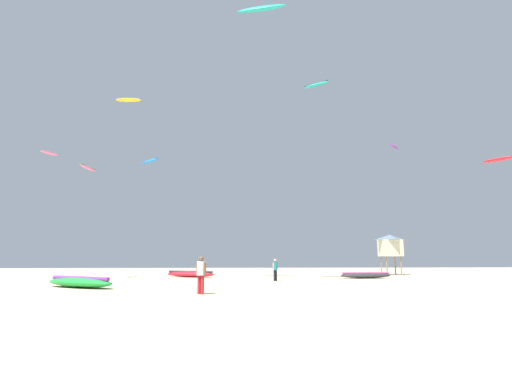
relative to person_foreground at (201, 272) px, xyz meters
The scene contains 15 objects.
ground_plane 6.93m from the person_foreground, 59.12° to the right, with size 120.00×120.00×0.00m, color beige.
person_foreground is the anchor object (origin of this frame).
person_midground 12.05m from the person_foreground, 66.17° to the left, with size 0.41×0.42×1.64m.
kite_grounded_near 8.75m from the person_foreground, 146.67° to the left, with size 5.28×4.37×0.67m.
kite_grounded_mid 19.53m from the person_foreground, 48.08° to the left, with size 4.68×1.82×0.55m.
kite_grounded_far 17.91m from the person_foreground, 96.65° to the left, with size 4.94×3.30×0.58m.
lifeguard_tower 28.44m from the person_foreground, 49.97° to the left, with size 2.30×2.30×4.15m.
kite_aloft_0 28.60m from the person_foreground, 106.73° to the left, with size 2.82×2.99×0.59m.
kite_aloft_1 23.00m from the person_foreground, 68.94° to the left, with size 4.21×2.29×0.98m.
kite_aloft_2 44.10m from the person_foreground, 53.78° to the left, with size 2.60×2.67×0.71m.
kite_aloft_4 20.34m from the person_foreground, 125.64° to the left, with size 1.13×2.55×0.44m.
kite_aloft_5 37.10m from the person_foreground, 66.10° to the left, with size 3.42×3.09×0.69m.
kite_aloft_6 31.60m from the person_foreground, 112.66° to the left, with size 2.94×1.05×0.36m.
kite_aloft_7 30.57m from the person_foreground, 127.78° to the left, with size 1.52×2.06×0.23m.
kite_aloft_8 27.56m from the person_foreground, 25.46° to the left, with size 2.08×2.55×0.29m.
Camera 1 is at (-2.27, -13.95, 1.67)m, focal length 28.39 mm.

